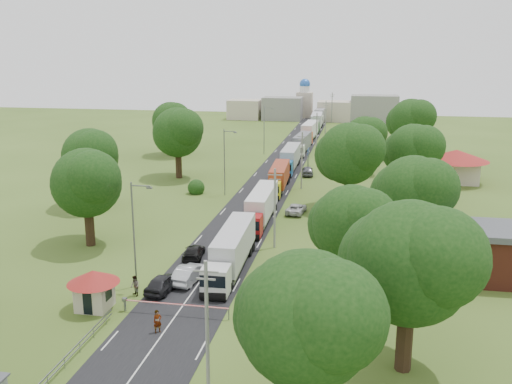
% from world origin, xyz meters
% --- Properties ---
extents(ground, '(260.00, 260.00, 0.00)m').
position_xyz_m(ground, '(0.00, 0.00, 0.00)').
color(ground, '#3D551C').
rests_on(ground, ground).
extents(road, '(8.00, 200.00, 0.04)m').
position_xyz_m(road, '(0.00, 20.00, 0.00)').
color(road, black).
rests_on(road, ground).
extents(boom_barrier, '(9.22, 0.35, 1.18)m').
position_xyz_m(boom_barrier, '(-1.36, -25.00, 0.89)').
color(boom_barrier, slate).
rests_on(boom_barrier, ground).
extents(guard_booth, '(4.40, 4.40, 3.45)m').
position_xyz_m(guard_booth, '(-7.20, -25.00, 2.16)').
color(guard_booth, beige).
rests_on(guard_booth, ground).
extents(guard_rail, '(0.10, 17.00, 1.70)m').
position_xyz_m(guard_rail, '(-5.00, -35.00, 0.00)').
color(guard_rail, slate).
rests_on(guard_rail, ground).
extents(info_sign, '(0.12, 3.10, 4.10)m').
position_xyz_m(info_sign, '(5.20, 35.00, 3.00)').
color(info_sign, slate).
rests_on(info_sign, ground).
extents(pole_0, '(1.60, 0.24, 9.00)m').
position_xyz_m(pole_0, '(5.50, -35.00, 4.68)').
color(pole_0, gray).
rests_on(pole_0, ground).
extents(pole_1, '(1.60, 0.24, 9.00)m').
position_xyz_m(pole_1, '(5.50, -7.00, 4.68)').
color(pole_1, gray).
rests_on(pole_1, ground).
extents(pole_2, '(1.60, 0.24, 9.00)m').
position_xyz_m(pole_2, '(5.50, 21.00, 4.68)').
color(pole_2, gray).
rests_on(pole_2, ground).
extents(pole_3, '(1.60, 0.24, 9.00)m').
position_xyz_m(pole_3, '(5.50, 49.00, 4.68)').
color(pole_3, gray).
rests_on(pole_3, ground).
extents(pole_4, '(1.60, 0.24, 9.00)m').
position_xyz_m(pole_4, '(5.50, 77.00, 4.68)').
color(pole_4, gray).
rests_on(pole_4, ground).
extents(pole_5, '(1.60, 0.24, 9.00)m').
position_xyz_m(pole_5, '(5.50, 105.00, 4.68)').
color(pole_5, gray).
rests_on(pole_5, ground).
extents(lamp_0, '(2.03, 0.22, 10.00)m').
position_xyz_m(lamp_0, '(-5.35, -20.00, 5.55)').
color(lamp_0, slate).
rests_on(lamp_0, ground).
extents(lamp_1, '(2.03, 0.22, 10.00)m').
position_xyz_m(lamp_1, '(-5.35, 15.00, 5.55)').
color(lamp_1, slate).
rests_on(lamp_1, ground).
extents(lamp_2, '(2.03, 0.22, 10.00)m').
position_xyz_m(lamp_2, '(-5.35, 50.00, 5.55)').
color(lamp_2, slate).
rests_on(lamp_2, ground).
extents(tree_0, '(8.80, 8.80, 11.07)m').
position_xyz_m(tree_0, '(11.99, -37.84, 7.22)').
color(tree_0, '#382616').
rests_on(tree_0, ground).
extents(tree_1, '(9.60, 9.60, 12.05)m').
position_xyz_m(tree_1, '(17.99, -29.83, 7.85)').
color(tree_1, '#382616').
rests_on(tree_1, ground).
extents(tree_2, '(8.00, 8.00, 10.10)m').
position_xyz_m(tree_2, '(13.99, -17.86, 6.60)').
color(tree_2, '#382616').
rests_on(tree_2, ground).
extents(tree_3, '(8.80, 8.80, 11.07)m').
position_xyz_m(tree_3, '(19.99, -7.84, 7.22)').
color(tree_3, '#382616').
rests_on(tree_3, ground).
extents(tree_4, '(9.60, 9.60, 12.05)m').
position_xyz_m(tree_4, '(12.99, 10.17, 7.85)').
color(tree_4, '#382616').
rests_on(tree_4, ground).
extents(tree_5, '(8.80, 8.80, 11.07)m').
position_xyz_m(tree_5, '(21.99, 18.16, 7.22)').
color(tree_5, '#382616').
rests_on(tree_5, ground).
extents(tree_6, '(8.00, 8.00, 10.10)m').
position_xyz_m(tree_6, '(14.99, 35.14, 6.60)').
color(tree_6, '#382616').
rests_on(tree_6, ground).
extents(tree_7, '(9.60, 9.60, 12.05)m').
position_xyz_m(tree_7, '(23.99, 50.17, 7.85)').
color(tree_7, '#382616').
rests_on(tree_7, ground).
extents(tree_10, '(8.80, 8.80, 11.07)m').
position_xyz_m(tree_10, '(-15.01, -9.84, 7.22)').
color(tree_10, '#382616').
rests_on(tree_10, ground).
extents(tree_11, '(8.80, 8.80, 11.07)m').
position_xyz_m(tree_11, '(-22.01, 5.16, 7.22)').
color(tree_11, '#382616').
rests_on(tree_11, ground).
extents(tree_12, '(9.60, 9.60, 12.05)m').
position_xyz_m(tree_12, '(-16.01, 25.17, 7.85)').
color(tree_12, '#382616').
rests_on(tree_12, ground).
extents(tree_13, '(8.80, 8.80, 11.07)m').
position_xyz_m(tree_13, '(-24.01, 45.16, 7.22)').
color(tree_13, '#382616').
rests_on(tree_13, ground).
extents(house_brick, '(8.60, 6.60, 5.20)m').
position_xyz_m(house_brick, '(26.00, -12.00, 2.65)').
color(house_brick, maroon).
rests_on(house_brick, ground).
extents(house_cream, '(10.08, 10.08, 5.80)m').
position_xyz_m(house_cream, '(30.00, 30.00, 3.64)').
color(house_cream, beige).
rests_on(house_cream, ground).
extents(distant_town, '(52.00, 8.00, 8.00)m').
position_xyz_m(distant_town, '(0.68, 110.00, 3.49)').
color(distant_town, gray).
rests_on(distant_town, ground).
extents(church, '(5.00, 5.00, 12.30)m').
position_xyz_m(church, '(-4.00, 118.00, 5.39)').
color(church, beige).
rests_on(church, ground).
extents(truck_0, '(2.89, 14.71, 4.07)m').
position_xyz_m(truck_0, '(2.35, -14.46, 2.16)').
color(truck_0, silver).
rests_on(truck_0, ground).
extents(truck_1, '(2.66, 14.53, 4.03)m').
position_xyz_m(truck_1, '(2.36, 1.92, 2.14)').
color(truck_1, '#A51216').
rests_on(truck_1, ground).
extents(truck_2, '(2.80, 13.59, 3.76)m').
position_xyz_m(truck_2, '(2.07, 19.45, 1.99)').
color(truck_2, yellow).
rests_on(truck_2, ground).
extents(truck_3, '(2.59, 14.58, 4.04)m').
position_xyz_m(truck_3, '(1.86, 35.17, 2.14)').
color(truck_3, '#1D68AE').
rests_on(truck_3, ground).
extents(truck_4, '(3.02, 13.84, 3.82)m').
position_xyz_m(truck_4, '(2.12, 52.84, 2.03)').
color(truck_4, white).
rests_on(truck_4, ground).
extents(truck_5, '(3.17, 15.16, 4.19)m').
position_xyz_m(truck_5, '(2.14, 70.24, 2.22)').
color(truck_5, '#B8331C').
rests_on(truck_5, ground).
extents(truck_6, '(3.19, 15.74, 4.35)m').
position_xyz_m(truck_6, '(2.32, 88.16, 2.31)').
color(truck_6, '#296D29').
rests_on(truck_6, ground).
extents(truck_7, '(2.98, 15.31, 4.24)m').
position_xyz_m(truck_7, '(2.17, 105.00, 2.25)').
color(truck_7, silver).
rests_on(truck_7, ground).
extents(truck_8, '(3.00, 13.73, 3.79)m').
position_xyz_m(truck_8, '(1.72, 121.32, 2.01)').
color(truck_8, brown).
rests_on(truck_8, ground).
extents(car_lane_front, '(2.44, 4.92, 1.61)m').
position_xyz_m(car_lane_front, '(-2.70, -20.57, 0.80)').
color(car_lane_front, black).
rests_on(car_lane_front, ground).
extents(car_lane_mid, '(2.34, 5.21, 1.66)m').
position_xyz_m(car_lane_mid, '(-1.00, -18.00, 0.83)').
color(car_lane_mid, '#ACAFB4').
rests_on(car_lane_mid, ground).
extents(car_lane_rear, '(2.53, 5.03, 1.40)m').
position_xyz_m(car_lane_rear, '(-2.35, -12.00, 0.70)').
color(car_lane_rear, black).
rests_on(car_lane_rear, ground).
extents(car_verge_near, '(2.65, 4.95, 1.32)m').
position_xyz_m(car_verge_near, '(6.32, 6.93, 0.66)').
color(car_verge_near, silver).
rests_on(car_verge_near, ground).
extents(car_verge_far, '(2.48, 4.99, 1.63)m').
position_xyz_m(car_verge_far, '(5.50, 30.99, 0.82)').
color(car_verge_far, '#55575D').
rests_on(car_verge_far, ground).
extents(pedestrian_near, '(0.80, 0.78, 1.86)m').
position_xyz_m(pedestrian_near, '(-0.45, -28.10, 0.93)').
color(pedestrian_near, gray).
rests_on(pedestrian_near, ground).
extents(pedestrian_booth, '(1.15, 1.14, 1.87)m').
position_xyz_m(pedestrian_booth, '(-4.80, -22.00, 0.93)').
color(pedestrian_booth, gray).
rests_on(pedestrian_booth, ground).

